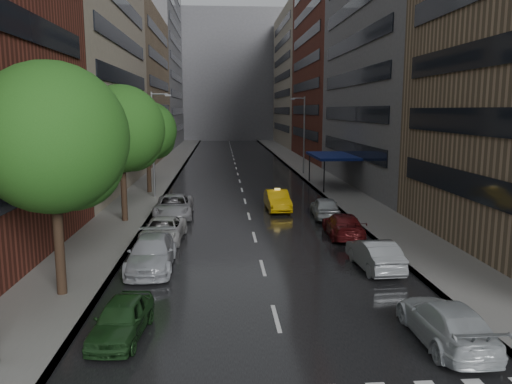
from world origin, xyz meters
TOP-DOWN VIEW (x-y plane):
  - ground at (0.00, 0.00)m, footprint 220.00×220.00m
  - road at (0.00, 50.00)m, footprint 14.00×140.00m
  - sidewalk_left at (-9.00, 50.00)m, footprint 4.00×140.00m
  - sidewalk_right at (9.00, 50.00)m, footprint 4.00×140.00m
  - buildings_left at (-15.00, 58.79)m, footprint 8.00×108.00m
  - buildings_right at (15.00, 56.70)m, footprint 8.05×109.10m
  - building_far at (0.00, 118.00)m, footprint 40.00×14.00m
  - tree_near at (-8.60, 6.79)m, footprint 6.00×6.00m
  - tree_mid at (-8.60, 20.58)m, footprint 5.85×5.85m
  - tree_far at (-8.60, 32.56)m, footprint 5.29×5.29m
  - taxi at (2.31, 24.09)m, footprint 1.80×4.76m
  - parked_cars_left at (-5.40, 14.90)m, footprint 2.73×24.20m
  - parked_cars_right at (5.40, 11.92)m, footprint 2.24×24.19m
  - street_lamp_left at (-7.72, 30.00)m, footprint 1.74×0.22m
  - street_lamp_right at (7.72, 45.00)m, footprint 1.74×0.22m
  - awning at (8.98, 35.00)m, footprint 4.00×8.00m

SIDE VIEW (x-z plane):
  - ground at x=0.00m, z-range 0.00..0.00m
  - road at x=0.00m, z-range 0.00..0.01m
  - sidewalk_left at x=-9.00m, z-range 0.00..0.15m
  - sidewalk_right at x=9.00m, z-range 0.00..0.15m
  - parked_cars_right at x=5.40m, z-range -0.03..1.50m
  - parked_cars_left at x=-5.40m, z-range -0.05..1.54m
  - taxi at x=2.31m, z-range 0.00..1.55m
  - awning at x=8.98m, z-range 1.57..4.70m
  - street_lamp_left at x=-7.72m, z-range 0.39..9.39m
  - street_lamp_right at x=7.72m, z-range 0.39..9.39m
  - tree_far at x=-8.60m, z-range 1.55..9.99m
  - tree_mid at x=-8.60m, z-range 1.72..11.04m
  - tree_near at x=-8.60m, z-range 1.77..11.33m
  - buildings_right at x=15.00m, z-range -2.97..33.03m
  - buildings_left at x=-15.00m, z-range -3.01..34.99m
  - building_far at x=0.00m, z-range 0.00..32.00m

